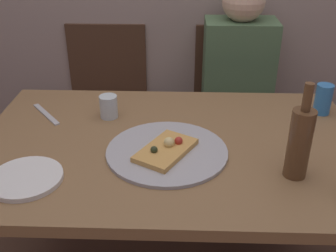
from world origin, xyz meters
name	(u,v)px	position (x,y,z in m)	size (l,w,h in m)	color
dining_table	(170,161)	(0.00, 0.00, 0.65)	(1.37, 0.89, 0.73)	olive
pizza_tray	(167,151)	(-0.01, -0.07, 0.74)	(0.41, 0.41, 0.01)	#ADADB2
pizza_slice_last	(166,149)	(-0.01, -0.09, 0.75)	(0.22, 0.26, 0.05)	tan
wine_bottle	(300,142)	(0.39, -0.19, 0.85)	(0.07, 0.07, 0.31)	brown
tumbler_near	(109,107)	(-0.25, 0.19, 0.77)	(0.07, 0.07, 0.09)	silver
soda_can	(323,99)	(0.60, 0.25, 0.79)	(0.07, 0.07, 0.12)	#337AC1
plate_stack	(26,178)	(-0.43, -0.24, 0.74)	(0.22, 0.22, 0.02)	white
table_knife	(46,114)	(-0.50, 0.20, 0.73)	(0.22, 0.02, 0.01)	#B7B7BC
chair_left	(106,97)	(-0.38, 0.85, 0.51)	(0.44, 0.44, 0.90)	#472D1E
chair_right	(234,99)	(0.33, 0.85, 0.51)	(0.44, 0.44, 0.90)	#472D1E
guest_in_sweater	(239,89)	(0.33, 0.69, 0.64)	(0.36, 0.56, 1.17)	#4C6B47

